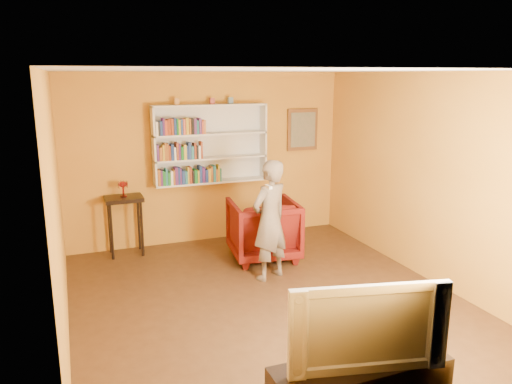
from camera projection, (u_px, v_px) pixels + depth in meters
The scene contains 15 objects.
room_shell at pixel (267, 220), 5.79m from camera, with size 5.30×5.80×2.88m.
bookshelf at pixel (209, 144), 7.85m from camera, with size 1.80×0.29×1.23m.
books_row_lower at pixel (189, 176), 7.73m from camera, with size 0.99×0.19×0.27m.
books_row_middle at pixel (179, 152), 7.59m from camera, with size 0.70×0.19×0.27m.
books_row_upper at pixel (180, 127), 7.51m from camera, with size 0.76×0.18×0.26m.
ornament_left at pixel (177, 102), 7.46m from camera, with size 0.07×0.07×0.10m, color #AC7431.
ornament_centre at pixel (212, 101), 7.65m from camera, with size 0.07×0.07×0.09m, color #A43F36.
ornament_right at pixel (230, 100), 7.75m from camera, with size 0.07×0.07×0.10m, color slate.
framed_painting at pixel (302, 130), 8.43m from camera, with size 0.55×0.05×0.70m.
console_table at pixel (124, 207), 7.41m from camera, with size 0.55×0.42×0.89m.
ruby_lustre at pixel (123, 186), 7.34m from camera, with size 0.15×0.14×0.23m.
armchair at pixel (263, 229), 7.33m from camera, with size 0.94×0.97×0.88m, color #4E0505.
person at pixel (270, 220), 6.52m from camera, with size 0.58×0.38×1.60m, color #6A5C4D.
game_remote at pixel (268, 187), 6.08m from camera, with size 0.04×0.15×0.04m, color white.
television at pixel (363, 322), 3.73m from camera, with size 1.20×0.16×0.69m, color black.
Camera 1 is at (-2.13, -5.14, 2.66)m, focal length 35.00 mm.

